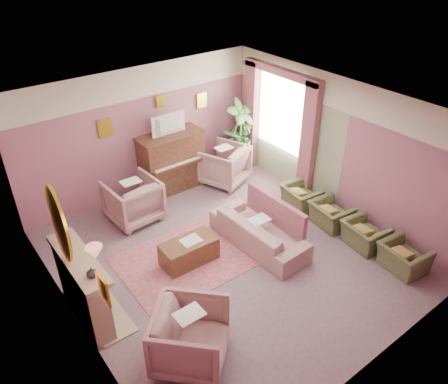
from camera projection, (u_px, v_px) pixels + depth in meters
floor at (228, 256)px, 8.01m from camera, size 5.50×6.00×0.01m
ceiling at (228, 112)px, 6.53m from camera, size 5.50×6.00×0.01m
wall_back at (142, 132)px, 9.29m from camera, size 5.50×0.02×2.80m
wall_front at (381, 296)px, 5.25m from camera, size 5.50×0.02×2.80m
wall_left at (66, 257)px, 5.85m from camera, size 0.02×6.00×2.80m
wall_right at (337, 147)px, 8.69m from camera, size 0.02×6.00×2.80m
picture_rail_band at (136, 83)px, 8.71m from camera, size 5.50×0.01×0.65m
stripe_panel at (289, 140)px, 9.73m from camera, size 0.01×3.00×2.15m
fireplace_surround at (83, 289)px, 6.52m from camera, size 0.30×1.40×1.10m
fireplace_inset at (91, 294)px, 6.65m from camera, size 0.18×0.72×0.68m
fire_ember at (95, 301)px, 6.77m from camera, size 0.06×0.54×0.10m
mantel_shelf at (78, 259)px, 6.23m from camera, size 0.40×1.55×0.07m
hearth at (101, 309)px, 6.91m from camera, size 0.55×1.50×0.02m
mirror_frame at (59, 225)px, 5.80m from camera, size 0.04×0.72×1.20m
mirror_glass at (61, 224)px, 5.81m from camera, size 0.01×0.60×1.06m
sconce_shade at (95, 252)px, 5.04m from camera, size 0.20×0.20×0.16m
piano at (172, 162)px, 9.73m from camera, size 1.40×0.60×1.30m
piano_keyshelf at (180, 165)px, 9.46m from camera, size 1.30×0.12×0.06m
piano_keys at (180, 164)px, 9.44m from camera, size 1.20×0.08×0.02m
piano_top at (170, 135)px, 9.38m from camera, size 1.45×0.65×0.04m
television at (170, 123)px, 9.19m from camera, size 0.80×0.12×0.48m
print_back_left at (105, 128)px, 8.68m from camera, size 0.30×0.03×0.38m
print_back_right at (202, 100)px, 9.86m from camera, size 0.26×0.03×0.34m
print_back_mid at (161, 101)px, 9.20m from camera, size 0.22×0.03×0.26m
print_left_wall at (103, 289)px, 4.90m from camera, size 0.03×0.28×0.36m
window_blind at (282, 110)px, 9.55m from camera, size 0.03×1.40×1.80m
curtain_left at (308, 142)px, 9.10m from camera, size 0.16×0.34×2.60m
curtain_right at (251, 116)px, 10.34m from camera, size 0.16×0.34×2.60m
pelmet at (282, 72)px, 9.05m from camera, size 0.16×2.20×0.16m
mantel_plant at (63, 231)px, 6.52m from camera, size 0.16×0.16×0.28m
mantel_vase at (92, 272)px, 5.84m from camera, size 0.16×0.16×0.16m
area_rug at (190, 258)px, 7.95m from camera, size 2.54×1.85×0.01m
coffee_table at (189, 252)px, 7.77m from camera, size 1.01×0.53×0.45m
table_paper at (191, 240)px, 7.67m from camera, size 0.35×0.28×0.01m
sofa at (259, 227)px, 8.09m from camera, size 0.67×2.01×0.81m
sofa_throw at (276, 211)px, 8.19m from camera, size 0.10×1.52×0.56m
floral_armchair_left at (133, 198)px, 8.75m from camera, size 0.96×0.96×1.00m
floral_armchair_right at (224, 163)px, 10.02m from camera, size 0.96×0.96×1.00m
floral_armchair_front at (191, 334)px, 5.88m from camera, size 0.96×0.96×1.00m
olive_chair_a at (404, 254)px, 7.55m from camera, size 0.54×0.76×0.66m
olive_chair_b at (365, 231)px, 8.10m from camera, size 0.54×0.76×0.66m
olive_chair_c at (331, 211)px, 8.65m from camera, size 0.54×0.76×0.66m
olive_chair_d at (301, 194)px, 9.20m from camera, size 0.54×0.76×0.66m
side_table at (238, 154)px, 10.71m from camera, size 0.52×0.52×0.70m
side_plant_big at (239, 135)px, 10.43m from camera, size 0.30×0.30×0.34m
side_plant_small at (245, 136)px, 10.44m from camera, size 0.16×0.16×0.28m
palm_pot at (240, 162)px, 10.74m from camera, size 0.34×0.34×0.34m
palm_plant at (241, 129)px, 10.27m from camera, size 0.76×0.76×1.44m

